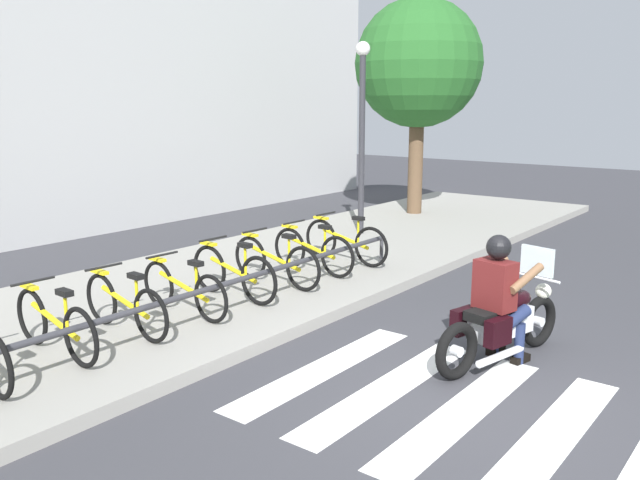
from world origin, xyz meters
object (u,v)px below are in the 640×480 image
object	(u,v)px
bicycle_3	(183,289)
bicycle_5	(276,261)
motorcycle	(502,322)
bicycle_4	(233,273)
bicycle_7	(345,241)
rider	(499,291)
bicycle_1	(55,324)
bicycle_6	(313,251)
street_lamp	(362,121)
bike_rack	(240,281)
tree_near_rack	(418,64)
bicycle_2	(125,305)

from	to	relation	value
bicycle_3	bicycle_5	world-z (taller)	bicycle_5
motorcycle	bicycle_4	distance (m)	3.63
bicycle_7	rider	bearing A→B (deg)	-121.71
motorcycle	bicycle_1	world-z (taller)	motorcycle
bicycle_4	bicycle_6	bearing A→B (deg)	0.01
bicycle_4	street_lamp	xyz separation A→B (m)	(4.82, 1.20, 1.88)
motorcycle	bicycle_7	distance (m)	4.19
bike_rack	street_lamp	world-z (taller)	street_lamp
rider	bicycle_4	xyz separation A→B (m)	(-0.38, 3.58, -0.30)
rider	bicycle_1	bearing A→B (deg)	129.74
bicycle_4	bicycle_7	size ratio (longest dim) A/B	0.96
bicycle_3	street_lamp	distance (m)	6.12
bike_rack	bicycle_3	bearing A→B (deg)	127.94
bicycle_5	bicycle_6	xyz separation A→B (m)	(0.87, -0.00, 0.00)
bicycle_3	tree_near_rack	world-z (taller)	tree_near_rack
street_lamp	tree_near_rack	distance (m)	3.15
bicycle_1	bicycle_5	size ratio (longest dim) A/B	0.96
bicycle_1	street_lamp	xyz separation A→B (m)	(7.41, 1.20, 1.90)
bicycle_6	bike_rack	bearing A→B (deg)	-165.65
bicycle_4	motorcycle	bearing A→B (deg)	-82.74
bicycle_1	bike_rack	xyz separation A→B (m)	(2.16, -0.55, 0.08)
motorcycle	bicycle_2	distance (m)	4.22
bicycle_6	bike_rack	distance (m)	2.24
street_lamp	rider	bearing A→B (deg)	-132.83
rider	bicycle_7	world-z (taller)	rider
rider	bicycle_2	distance (m)	4.17
bicycle_4	bicycle_6	xyz separation A→B (m)	(1.73, 0.00, -0.01)
bicycle_3	bicycle_6	bearing A→B (deg)	-0.03
street_lamp	motorcycle	bearing A→B (deg)	-132.20
bicycle_2	bicycle_5	world-z (taller)	bicycle_5
bicycle_4	tree_near_rack	size ratio (longest dim) A/B	0.32
bicycle_2	street_lamp	bearing A→B (deg)	10.39
bicycle_4	bicycle_6	world-z (taller)	bicycle_4
bicycle_6	bike_rack	size ratio (longest dim) A/B	0.24
bike_rack	tree_near_rack	size ratio (longest dim) A/B	1.30
bicycle_1	street_lamp	distance (m)	7.75
street_lamp	tree_near_rack	size ratio (longest dim) A/B	0.76
bicycle_3	bicycle_4	xyz separation A→B (m)	(0.87, -0.00, 0.03)
bicycle_4	rider	bearing A→B (deg)	-83.90
rider	bike_rack	bearing A→B (deg)	105.08
bicycle_1	bicycle_3	size ratio (longest dim) A/B	1.00
bicycle_6	bicycle_2	bearing A→B (deg)	179.99
bicycle_2	tree_near_rack	xyz separation A→B (m)	(9.42, 1.60, 3.12)
bicycle_4	street_lamp	world-z (taller)	street_lamp
bicycle_5	street_lamp	distance (m)	4.54
bicycle_3	tree_near_rack	xyz separation A→B (m)	(8.56, 1.60, 3.13)
bicycle_5	street_lamp	world-z (taller)	street_lamp
bicycle_5	bike_rack	size ratio (longest dim) A/B	0.26
bicycle_6	street_lamp	bearing A→B (deg)	21.27
rider	motorcycle	bearing A→B (deg)	-15.75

